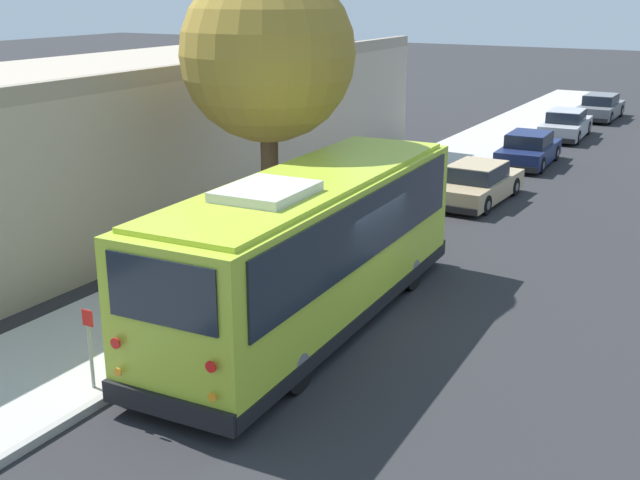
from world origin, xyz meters
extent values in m
plane|color=#28282B|center=(0.00, 0.00, 0.00)|extent=(160.00, 160.00, 0.00)
cube|color=#B2AFA8|center=(0.00, 3.72, 0.07)|extent=(80.00, 3.38, 0.15)
cube|color=#9D9A94|center=(0.00, 1.96, 0.07)|extent=(80.00, 0.14, 0.15)
cube|color=#ADC633|center=(-0.62, 0.62, 1.62)|extent=(9.46, 2.81, 2.71)
cube|color=black|center=(-0.62, 0.62, 0.41)|extent=(9.51, 2.86, 0.28)
cube|color=black|center=(-0.62, 0.62, 2.21)|extent=(8.70, 2.86, 1.29)
cube|color=black|center=(4.08, 0.81, 2.21)|extent=(0.12, 2.13, 1.35)
cube|color=black|center=(-5.33, 0.43, 2.31)|extent=(0.11, 1.95, 1.03)
cube|color=black|center=(4.08, 0.81, 2.84)|extent=(0.11, 1.75, 0.22)
cube|color=#ADC633|center=(-0.62, 0.62, 3.02)|extent=(8.88, 2.56, 0.10)
cube|color=silver|center=(-2.30, 0.55, 3.14)|extent=(1.78, 1.45, 0.20)
cube|color=black|center=(4.11, 0.81, 0.45)|extent=(0.20, 2.46, 0.36)
cube|color=black|center=(-5.36, 0.43, 0.45)|extent=(0.20, 2.46, 0.36)
cylinder|color=red|center=(-5.44, 1.30, 1.35)|extent=(0.04, 0.18, 0.18)
cylinder|color=orange|center=(-5.44, 1.30, 0.86)|extent=(0.04, 0.14, 0.14)
cylinder|color=red|center=(-5.37, -0.45, 1.35)|extent=(0.04, 0.18, 0.18)
cylinder|color=orange|center=(-5.37, -0.45, 0.86)|extent=(0.04, 0.14, 0.14)
cube|color=white|center=(4.12, 1.62, 0.62)|extent=(0.05, 0.32, 0.18)
cube|color=white|center=(4.19, 0.00, 0.62)|extent=(0.05, 0.32, 0.18)
cube|color=black|center=(3.72, 2.17, 2.47)|extent=(0.06, 0.10, 0.24)
cylinder|color=black|center=(2.10, 1.79, 0.49)|extent=(0.99, 0.34, 0.98)
cylinder|color=slate|center=(2.10, 1.79, 0.49)|extent=(0.45, 0.34, 0.44)
cylinder|color=black|center=(2.19, -0.33, 0.49)|extent=(0.99, 0.34, 0.98)
cylinder|color=slate|center=(2.19, -0.33, 0.49)|extent=(0.45, 0.34, 0.44)
cylinder|color=black|center=(-3.30, 1.57, 0.49)|extent=(0.99, 0.34, 0.98)
cylinder|color=slate|center=(-3.30, 1.57, 0.49)|extent=(0.45, 0.34, 0.44)
cylinder|color=black|center=(-3.21, -0.55, 0.49)|extent=(0.99, 0.34, 0.98)
cylinder|color=slate|center=(-3.21, -0.55, 0.49)|extent=(0.45, 0.34, 0.44)
cube|color=tan|center=(10.42, 0.87, 0.45)|extent=(4.32, 1.84, 0.60)
cube|color=black|center=(10.31, 0.87, 0.99)|extent=(2.07, 1.53, 0.48)
cube|color=tan|center=(10.31, 0.87, 1.23)|extent=(1.98, 1.50, 0.05)
cube|color=black|center=(12.57, 0.79, 0.25)|extent=(0.14, 1.65, 0.20)
cube|color=black|center=(8.27, 0.94, 0.25)|extent=(0.14, 1.65, 0.20)
cylinder|color=black|center=(11.79, 1.60, 0.30)|extent=(0.61, 0.22, 0.60)
cylinder|color=slate|center=(11.79, 1.60, 0.30)|extent=(0.28, 0.23, 0.27)
cylinder|color=black|center=(11.74, 0.05, 0.30)|extent=(0.61, 0.22, 0.60)
cylinder|color=slate|center=(11.74, 0.05, 0.30)|extent=(0.28, 0.23, 0.27)
cylinder|color=black|center=(9.10, 1.69, 0.30)|extent=(0.61, 0.22, 0.60)
cylinder|color=slate|center=(9.10, 1.69, 0.30)|extent=(0.28, 0.23, 0.27)
cylinder|color=black|center=(9.05, 0.14, 0.30)|extent=(0.61, 0.22, 0.60)
cylinder|color=slate|center=(9.05, 0.14, 0.30)|extent=(0.28, 0.23, 0.27)
cube|color=#19234C|center=(16.72, 0.94, 0.46)|extent=(4.16, 1.84, 0.61)
cube|color=black|center=(16.61, 0.94, 1.00)|extent=(1.99, 1.52, 0.48)
cube|color=#19234C|center=(16.61, 0.94, 1.24)|extent=(1.92, 1.49, 0.05)
cube|color=black|center=(18.79, 1.02, 0.25)|extent=(0.14, 1.63, 0.20)
cube|color=black|center=(14.65, 0.86, 0.25)|extent=(0.14, 1.63, 0.20)
cylinder|color=black|center=(17.99, 1.76, 0.31)|extent=(0.62, 0.22, 0.61)
cylinder|color=slate|center=(17.99, 1.76, 0.31)|extent=(0.28, 0.23, 0.28)
cylinder|color=black|center=(18.04, 0.23, 0.31)|extent=(0.62, 0.22, 0.61)
cylinder|color=slate|center=(18.04, 0.23, 0.31)|extent=(0.28, 0.23, 0.28)
cylinder|color=black|center=(15.40, 1.66, 0.31)|extent=(0.62, 0.22, 0.61)
cylinder|color=slate|center=(15.40, 1.66, 0.31)|extent=(0.28, 0.23, 0.28)
cylinder|color=black|center=(15.46, 0.13, 0.31)|extent=(0.62, 0.22, 0.61)
cylinder|color=slate|center=(15.46, 0.13, 0.31)|extent=(0.28, 0.23, 0.28)
cube|color=#A8AAAF|center=(23.23, 1.04, 0.47)|extent=(4.43, 1.87, 0.63)
cube|color=black|center=(23.12, 1.04, 1.02)|extent=(2.13, 1.53, 0.48)
cube|color=#A8AAAF|center=(23.12, 1.04, 1.26)|extent=(2.05, 1.49, 0.05)
cube|color=black|center=(25.44, 1.14, 0.26)|extent=(0.16, 1.62, 0.20)
cube|color=black|center=(21.03, 0.94, 0.26)|extent=(0.16, 1.62, 0.20)
cylinder|color=black|center=(24.58, 1.86, 0.32)|extent=(0.64, 0.23, 0.63)
cylinder|color=slate|center=(24.58, 1.86, 0.32)|extent=(0.30, 0.23, 0.29)
cylinder|color=black|center=(24.65, 0.35, 0.32)|extent=(0.64, 0.23, 0.63)
cylinder|color=slate|center=(24.65, 0.35, 0.32)|extent=(0.30, 0.23, 0.29)
cylinder|color=black|center=(21.82, 1.73, 0.32)|extent=(0.64, 0.23, 0.63)
cylinder|color=slate|center=(21.82, 1.73, 0.32)|extent=(0.30, 0.23, 0.29)
cylinder|color=black|center=(21.89, 0.22, 0.32)|extent=(0.64, 0.23, 0.63)
cylinder|color=slate|center=(21.89, 0.22, 0.32)|extent=(0.30, 0.23, 0.29)
cube|color=slate|center=(29.67, 0.76, 0.47)|extent=(4.40, 1.74, 0.63)
cube|color=black|center=(29.56, 0.76, 1.03)|extent=(2.09, 1.48, 0.48)
cube|color=slate|center=(29.56, 0.76, 1.27)|extent=(2.01, 1.45, 0.05)
cube|color=black|center=(31.89, 0.74, 0.26)|extent=(0.10, 1.64, 0.20)
cube|color=black|center=(27.46, 0.79, 0.26)|extent=(0.10, 1.64, 0.20)
cylinder|color=black|center=(31.07, 1.52, 0.32)|extent=(0.64, 0.21, 0.64)
cylinder|color=slate|center=(31.07, 1.52, 0.32)|extent=(0.29, 0.22, 0.29)
cylinder|color=black|center=(31.05, -0.02, 0.32)|extent=(0.64, 0.21, 0.64)
cylinder|color=slate|center=(31.05, -0.02, 0.32)|extent=(0.29, 0.22, 0.29)
cylinder|color=black|center=(28.30, 1.55, 0.32)|extent=(0.64, 0.21, 0.64)
cylinder|color=slate|center=(28.30, 1.55, 0.32)|extent=(0.29, 0.22, 0.29)
cylinder|color=black|center=(28.28, 0.01, 0.32)|extent=(0.64, 0.21, 0.64)
cylinder|color=slate|center=(28.28, 0.01, 0.32)|extent=(0.29, 0.22, 0.29)
cylinder|color=brown|center=(2.20, 3.38, 1.91)|extent=(0.42, 0.42, 3.51)
sphere|color=olive|center=(2.20, 3.38, 5.09)|extent=(4.08, 4.08, 4.08)
cylinder|color=gray|center=(-5.01, 2.30, 0.71)|extent=(0.06, 0.06, 1.12)
cube|color=red|center=(-5.01, 2.30, 1.41)|extent=(0.02, 0.22, 0.28)
cylinder|color=gray|center=(-3.22, 2.30, 0.85)|extent=(0.06, 0.06, 1.39)
cube|color=red|center=(-3.22, 2.30, 1.68)|extent=(0.02, 0.22, 0.28)
cylinder|color=gold|center=(6.41, 2.54, 0.47)|extent=(0.22, 0.22, 0.65)
sphere|color=gold|center=(6.41, 2.54, 0.86)|extent=(0.20, 0.20, 0.20)
cube|color=tan|center=(4.80, 10.53, 2.14)|extent=(24.61, 8.47, 4.27)
cube|color=gray|center=(4.80, 6.44, 4.47)|extent=(24.61, 0.30, 0.40)
camera|label=1|loc=(-13.67, -6.91, 6.56)|focal=45.00mm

